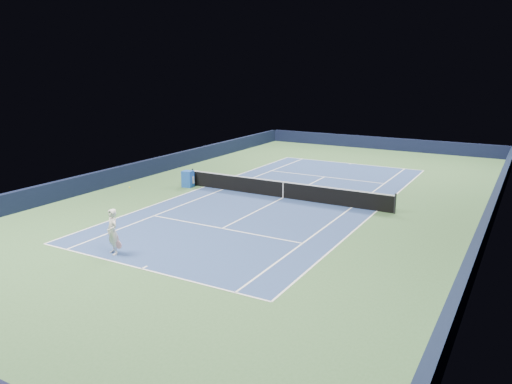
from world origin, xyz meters
The scene contains 19 objects.
ground centered at (0.00, 0.00, 0.00)m, with size 40.00×40.00×0.00m, color #355931.
wall_far centered at (0.00, 19.82, 0.55)m, with size 22.00×0.35×1.10m, color black.
wall_right centered at (10.82, 0.00, 0.55)m, with size 0.35×40.00×1.10m, color black.
wall_left centered at (-10.82, 0.00, 0.55)m, with size 0.35×40.00×1.10m, color black.
court_surface centered at (0.00, 0.00, 0.00)m, with size 10.97×23.77×0.01m, color navy.
baseline_far centered at (0.00, 11.88, 0.01)m, with size 10.97×0.08×0.00m, color white.
baseline_near centered at (0.00, -11.88, 0.01)m, with size 10.97×0.08×0.00m, color white.
sideline_doubles_right centered at (5.49, 0.00, 0.01)m, with size 0.08×23.77×0.00m, color white.
sideline_doubles_left centered at (-5.49, 0.00, 0.01)m, with size 0.08×23.77×0.00m, color white.
sideline_singles_right centered at (4.12, 0.00, 0.01)m, with size 0.08×23.77×0.00m, color white.
sideline_singles_left centered at (-4.12, 0.00, 0.01)m, with size 0.08×23.77×0.00m, color white.
service_line_far centered at (0.00, 6.40, 0.01)m, with size 8.23×0.08×0.00m, color white.
service_line_near centered at (0.00, -6.40, 0.01)m, with size 8.23×0.08×0.00m, color white.
center_service_line centered at (0.00, 0.00, 0.01)m, with size 0.08×12.80×0.00m, color white.
center_mark_far centered at (0.00, 11.73, 0.01)m, with size 0.08×0.30×0.00m, color white.
center_mark_near centered at (0.00, -11.73, 0.01)m, with size 0.08×0.30×0.00m, color white.
tennis_net centered at (0.00, 0.00, 0.50)m, with size 12.90×0.10×1.07m.
sponsor_cube centered at (-6.40, -0.51, 0.51)m, with size 0.69×0.64×1.02m.
tennis_player centered at (-2.02, -11.26, 0.94)m, with size 0.89×1.38×2.59m.
Camera 1 is at (12.27, -24.92, 7.39)m, focal length 35.00 mm.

